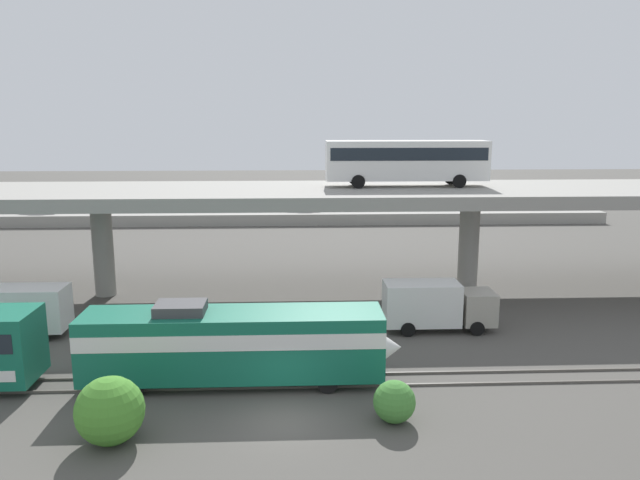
% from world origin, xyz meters
% --- Properties ---
extents(ground_plane, '(260.00, 260.00, 0.00)m').
position_xyz_m(ground_plane, '(0.00, 0.00, 0.00)').
color(ground_plane, '#4C4944').
extents(rail_strip_near, '(110.00, 0.12, 0.12)m').
position_xyz_m(rail_strip_near, '(0.00, 3.29, 0.06)').
color(rail_strip_near, '#59544C').
rests_on(rail_strip_near, ground_plane).
extents(rail_strip_far, '(110.00, 0.12, 0.12)m').
position_xyz_m(rail_strip_far, '(0.00, 4.71, 0.06)').
color(rail_strip_far, '#59544C').
rests_on(rail_strip_far, ground_plane).
extents(train_locomotive, '(15.63, 3.04, 4.18)m').
position_xyz_m(train_locomotive, '(-1.84, 4.00, 2.19)').
color(train_locomotive, '#14664C').
rests_on(train_locomotive, ground_plane).
extents(highway_overpass, '(96.00, 11.18, 7.90)m').
position_xyz_m(highway_overpass, '(0.00, 20.00, 7.20)').
color(highway_overpass, gray).
rests_on(highway_overpass, ground_plane).
extents(transit_bus_on_overpass, '(12.00, 2.68, 3.40)m').
position_xyz_m(transit_bus_on_overpass, '(8.85, 20.93, 9.96)').
color(transit_bus_on_overpass, silver).
rests_on(transit_bus_on_overpass, highway_overpass).
extents(service_truck_west, '(6.80, 2.46, 3.04)m').
position_xyz_m(service_truck_west, '(9.16, 11.33, 1.64)').
color(service_truck_west, '#9E998C').
rests_on(service_truck_west, ground_plane).
extents(service_truck_east, '(6.80, 2.46, 3.04)m').
position_xyz_m(service_truck_east, '(-16.45, 11.33, 1.64)').
color(service_truck_east, black).
rests_on(service_truck_east, ground_plane).
extents(pier_parking_lot, '(78.66, 11.99, 1.39)m').
position_xyz_m(pier_parking_lot, '(0.00, 55.00, 0.69)').
color(pier_parking_lot, gray).
rests_on(pier_parking_lot, ground_plane).
extents(parked_car_0, '(4.57, 1.94, 1.50)m').
position_xyz_m(parked_car_0, '(-9.40, 53.98, 2.16)').
color(parked_car_0, '#B7B7BC').
rests_on(parked_car_0, pier_parking_lot).
extents(parked_car_1, '(4.21, 2.00, 1.50)m').
position_xyz_m(parked_car_1, '(-30.79, 52.15, 2.16)').
color(parked_car_1, silver).
rests_on(parked_car_1, pier_parking_lot).
extents(parked_car_2, '(4.49, 1.84, 1.50)m').
position_xyz_m(parked_car_2, '(5.60, 55.18, 2.16)').
color(parked_car_2, '#B7B7BC').
rests_on(parked_car_2, pier_parking_lot).
extents(parked_car_3, '(4.47, 1.87, 1.50)m').
position_xyz_m(parked_car_3, '(17.39, 53.43, 2.16)').
color(parked_car_3, '#9E998C').
rests_on(parked_car_3, pier_parking_lot).
extents(parked_car_4, '(4.03, 1.92, 1.50)m').
position_xyz_m(parked_car_4, '(1.77, 52.51, 2.16)').
color(parked_car_4, black).
rests_on(parked_car_4, pier_parking_lot).
extents(parked_car_5, '(4.67, 1.91, 1.50)m').
position_xyz_m(parked_car_5, '(-31.87, 56.02, 2.16)').
color(parked_car_5, '#0C4C26').
rests_on(parked_car_5, pier_parking_lot).
extents(parked_car_6, '(4.29, 1.86, 1.50)m').
position_xyz_m(parked_car_6, '(2.54, 57.64, 2.16)').
color(parked_car_6, '#9E998C').
rests_on(parked_car_6, pier_parking_lot).
extents(parked_car_7, '(4.26, 1.92, 1.50)m').
position_xyz_m(parked_car_7, '(33.13, 53.59, 2.16)').
color(parked_car_7, silver).
rests_on(parked_car_7, pier_parking_lot).
extents(harbor_water, '(140.00, 36.00, 0.01)m').
position_xyz_m(harbor_water, '(0.00, 78.00, 0.00)').
color(harbor_water, '#385B7A').
rests_on(harbor_water, ground_plane).
extents(shrub_left, '(2.78, 2.78, 2.78)m').
position_xyz_m(shrub_left, '(-7.01, -1.47, 1.39)').
color(shrub_left, '#45892C').
rests_on(shrub_left, ground_plane).
extents(shrub_right, '(1.85, 1.85, 1.85)m').
position_xyz_m(shrub_right, '(4.73, -0.23, 0.92)').
color(shrub_right, '#418234').
rests_on(shrub_right, ground_plane).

